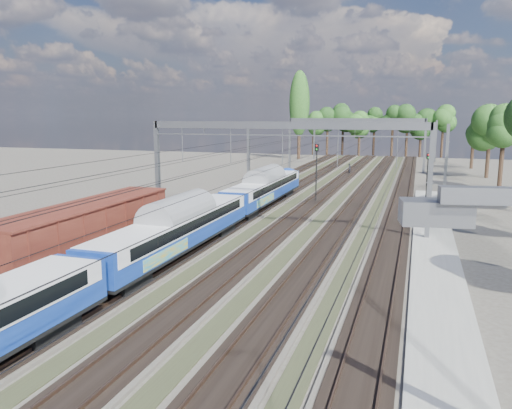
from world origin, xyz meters
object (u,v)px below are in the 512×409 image
(worker, at_px, (350,169))
(emu_train, at_px, (176,224))
(signal_near, at_px, (316,166))
(freight_boxcar, at_px, (87,230))
(signal_far, at_px, (427,171))

(worker, bearing_deg, emu_train, -176.23)
(worker, bearing_deg, signal_near, -171.30)
(freight_boxcar, relative_size, signal_far, 2.85)
(freight_boxcar, distance_m, worker, 56.42)
(freight_boxcar, height_order, signal_near, signal_near)
(emu_train, distance_m, worker, 52.59)
(emu_train, distance_m, freight_boxcar, 5.58)
(emu_train, height_order, signal_near, signal_near)
(worker, xyz_separation_m, signal_far, (11.55, -22.82, 2.48))
(signal_far, bearing_deg, worker, 92.45)
(worker, distance_m, signal_far, 25.70)
(worker, height_order, signal_far, signal_far)
(emu_train, distance_m, signal_near, 25.08)
(signal_near, height_order, signal_far, signal_near)
(signal_near, relative_size, signal_far, 1.21)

